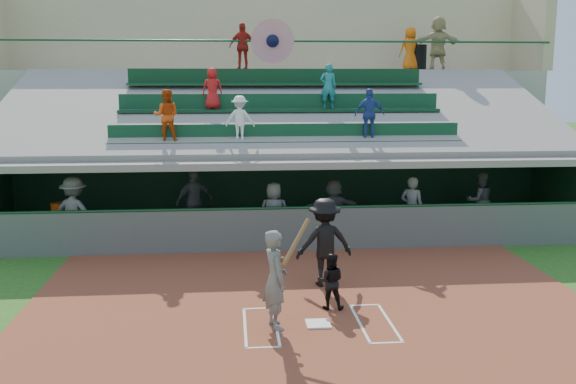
{
  "coord_description": "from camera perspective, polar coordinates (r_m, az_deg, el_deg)",
  "views": [
    {
      "loc": [
        -1.5,
        -10.72,
        4.36
      ],
      "look_at": [
        -0.22,
        3.5,
        1.8
      ],
      "focal_mm": 40.0,
      "sensor_mm": 36.0,
      "label": 1
    }
  ],
  "objects": [
    {
      "name": "ground",
      "position": [
        11.67,
        2.69,
        -11.78
      ],
      "size": [
        100.0,
        100.0,
        0.0
      ],
      "primitive_type": "plane",
      "color": "#235317",
      "rests_on": "ground"
    },
    {
      "name": "dirt_slab",
      "position": [
        12.13,
        2.37,
        -10.86
      ],
      "size": [
        11.0,
        9.0,
        0.02
      ],
      "primitive_type": "cube",
      "color": "brown",
      "rests_on": "ground"
    },
    {
      "name": "home_plate",
      "position": [
        11.66,
        2.7,
        -11.62
      ],
      "size": [
        0.43,
        0.43,
        0.03
      ],
      "primitive_type": "cube",
      "color": "silver",
      "rests_on": "dirt_slab"
    },
    {
      "name": "batters_box_chalk",
      "position": [
        11.66,
        2.69,
        -11.67
      ],
      "size": [
        2.65,
        1.85,
        0.01
      ],
      "color": "white",
      "rests_on": "dirt_slab"
    },
    {
      "name": "dugout_floor",
      "position": [
        18.07,
        -0.22,
        -3.74
      ],
      "size": [
        16.0,
        3.5,
        0.04
      ],
      "primitive_type": "cube",
      "color": "gray",
      "rests_on": "ground"
    },
    {
      "name": "concourse_slab",
      "position": [
        24.36,
        -1.59,
        5.3
      ],
      "size": [
        20.0,
        3.0,
        4.6
      ],
      "primitive_type": "cube",
      "color": "gray",
      "rests_on": "ground"
    },
    {
      "name": "grandstand",
      "position": [
        21.39,
        -1.11,
        4.52
      ],
      "size": [
        20.4,
        10.4,
        7.8
      ],
      "color": "#535853",
      "rests_on": "ground"
    },
    {
      "name": "batter_at_plate",
      "position": [
        11.25,
        -1.12,
        -7.72
      ],
      "size": [
        0.91,
        0.78,
        1.95
      ],
      "color": "#565853",
      "rests_on": "dirt_slab"
    },
    {
      "name": "catcher",
      "position": [
        12.26,
        3.8,
        -7.91
      ],
      "size": [
        0.59,
        0.5,
        1.08
      ],
      "primitive_type": "imported",
      "rotation": [
        0.0,
        0.0,
        2.95
      ],
      "color": "black",
      "rests_on": "dirt_slab"
    },
    {
      "name": "home_umpire",
      "position": [
        13.51,
        3.27,
        -4.47
      ],
      "size": [
        1.29,
        0.86,
        1.86
      ],
      "primitive_type": "imported",
      "rotation": [
        0.0,
        0.0,
        3.29
      ],
      "color": "black",
      "rests_on": "dirt_slab"
    },
    {
      "name": "dugout_bench",
      "position": [
        19.12,
        -0.45,
        -2.28
      ],
      "size": [
        13.38,
        2.6,
        0.4
      ],
      "primitive_type": "cube",
      "rotation": [
        0.0,
        0.0,
        -0.16
      ],
      "color": "olive",
      "rests_on": "dugout_floor"
    },
    {
      "name": "white_table",
      "position": [
        18.02,
        -19.43,
        -3.19
      ],
      "size": [
        0.82,
        0.64,
        0.68
      ],
      "primitive_type": "cube",
      "rotation": [
        0.0,
        0.0,
        0.07
      ],
      "color": "white",
      "rests_on": "dugout_floor"
    },
    {
      "name": "water_cooler",
      "position": [
        17.91,
        -19.72,
        -1.54
      ],
      "size": [
        0.39,
        0.39,
        0.39
      ],
      "primitive_type": "cylinder",
      "color": "#DD4F0D",
      "rests_on": "white_table"
    },
    {
      "name": "dugout_player_a",
      "position": [
        17.17,
        -18.46,
        -1.78
      ],
      "size": [
        1.33,
        0.98,
        1.85
      ],
      "primitive_type": "imported",
      "rotation": [
        0.0,
        0.0,
        2.87
      ],
      "color": "#585A55",
      "rests_on": "dugout_floor"
    },
    {
      "name": "dugout_player_b",
      "position": [
        18.02,
        -8.33,
        -0.82
      ],
      "size": [
        1.16,
        0.91,
        1.84
      ],
      "primitive_type": "imported",
      "rotation": [
        0.0,
        0.0,
        3.64
      ],
      "color": "#575A55",
      "rests_on": "dugout_floor"
    },
    {
      "name": "dugout_player_c",
      "position": [
        16.75,
        -1.25,
        -1.9
      ],
      "size": [
        0.83,
        0.57,
        1.64
      ],
      "primitive_type": "imported",
      "rotation": [
        0.0,
        0.0,
        3.08
      ],
      "color": "#565954",
      "rests_on": "dugout_floor"
    },
    {
      "name": "dugout_player_d",
      "position": [
        17.45,
        4.06,
        -1.46
      ],
      "size": [
        1.58,
        0.79,
        1.63
      ],
      "primitive_type": "imported",
      "rotation": [
        0.0,
        0.0,
        3.35
      ],
      "color": "#525550",
      "rests_on": "dugout_floor"
    },
    {
      "name": "dugout_player_e",
      "position": [
        17.49,
        10.95,
        -1.42
      ],
      "size": [
        0.75,
        0.69,
        1.73
      ],
      "primitive_type": "imported",
      "rotation": [
        0.0,
        0.0,
        2.58
      ],
      "color": "#61645F",
      "rests_on": "dugout_floor"
    },
    {
      "name": "dugout_player_f",
      "position": [
        19.3,
        16.68,
        -0.72
      ],
      "size": [
        0.83,
        0.67,
        1.64
      ],
      "primitive_type": "imported",
      "rotation": [
        0.0,
        0.0,
        3.2
      ],
      "color": "#61645F",
      "rests_on": "dugout_floor"
    },
    {
      "name": "trash_bin",
      "position": [
        25.14,
        11.46,
        11.61
      ],
      "size": [
        0.64,
        0.64,
        0.97
      ],
      "primitive_type": "cylinder",
      "color": "black",
      "rests_on": "concourse_slab"
    },
    {
      "name": "concourse_staff_a",
      "position": [
        22.85,
        -4.02,
        12.77
      ],
      "size": [
        1.0,
        0.52,
        1.62
      ],
      "primitive_type": "imported",
      "rotation": [
        0.0,
        0.0,
        3.28
      ],
      "color": "#A91D13",
      "rests_on": "concourse_slab"
    },
    {
      "name": "concourse_staff_b",
      "position": [
        24.81,
        10.8,
        12.38
      ],
      "size": [
        0.83,
        0.59,
        1.6
      ],
      "primitive_type": "imported",
      "rotation": [
        0.0,
        0.0,
        3.25
      ],
      "color": "orange",
      "rests_on": "concourse_slab"
    },
    {
      "name": "concourse_staff_c",
      "position": [
        24.31,
        13.17,
        12.73
      ],
      "size": [
        1.8,
        0.62,
        1.92
      ],
      "primitive_type": "imported",
      "rotation": [
        0.0,
        0.0,
        3.17
      ],
      "color": "tan",
      "rests_on": "concourse_slab"
    }
  ]
}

